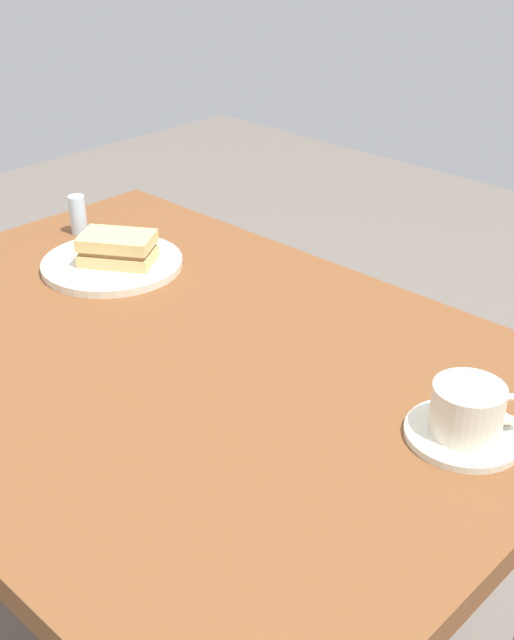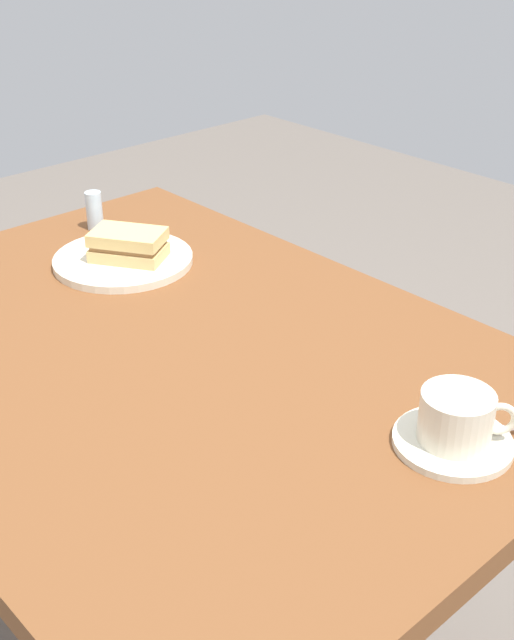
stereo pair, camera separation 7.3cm
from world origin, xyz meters
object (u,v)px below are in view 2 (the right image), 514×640
object	(u,v)px
coffee_saucer	(453,442)
coffee_cup	(458,416)
sandwich_front	(128,245)
dining_table	(169,407)
spoon	(512,427)
sandwich_plate	(123,260)
salt_shaker	(94,211)

from	to	relation	value
coffee_saucer	coffee_cup	world-z (taller)	coffee_cup
sandwich_front	dining_table	bearing A→B (deg)	-24.85
dining_table	coffee_cup	size ratio (longest dim) A/B	11.24
dining_table	spoon	distance (m)	0.53
sandwich_plate	salt_shaker	distance (m)	0.19
dining_table	sandwich_front	bearing A→B (deg)	155.15
spoon	salt_shaker	bearing A→B (deg)	-179.23
coffee_saucer	spoon	distance (m)	0.08
sandwich_front	coffee_cup	size ratio (longest dim) A/B	1.47
dining_table	salt_shaker	size ratio (longest dim) A/B	15.18
sandwich_front	salt_shaker	bearing A→B (deg)	165.29
salt_shaker	coffee_saucer	bearing A→B (deg)	-3.73
salt_shaker	coffee_cup	bearing A→B (deg)	-3.66
dining_table	coffee_saucer	distance (m)	0.47
sandwich_plate	sandwich_front	distance (m)	0.04
sandwich_front	coffee_saucer	bearing A→B (deg)	-0.73
sandwich_front	spoon	size ratio (longest dim) A/B	1.63
coffee_cup	spoon	world-z (taller)	coffee_cup
coffee_cup	salt_shaker	world-z (taller)	same
sandwich_front	coffee_saucer	distance (m)	0.71
sandwich_plate	coffee_saucer	distance (m)	0.73
sandwich_plate	coffee_cup	bearing A→B (deg)	-0.32
dining_table	sandwich_plate	bearing A→B (deg)	156.94
sandwich_plate	spoon	bearing A→B (deg)	4.95
sandwich_front	spoon	distance (m)	0.75
spoon	coffee_saucer	bearing A→B (deg)	-117.85
dining_table	coffee_saucer	size ratio (longest dim) A/B	7.75
dining_table	spoon	bearing A→B (deg)	21.69
coffee_cup	spoon	bearing A→B (deg)	62.53
coffee_saucer	coffee_cup	distance (m)	0.04
dining_table	coffee_saucer	xyz separation A→B (m)	(0.44, 0.12, 0.12)
salt_shaker	sandwich_front	bearing A→B (deg)	-14.71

